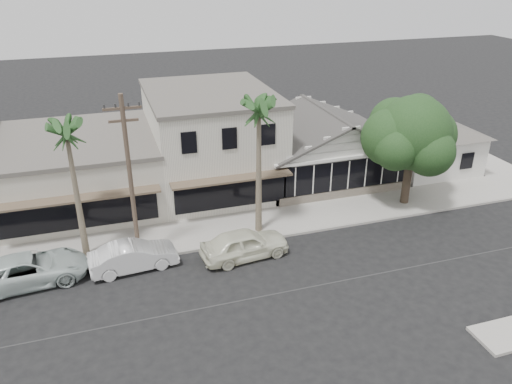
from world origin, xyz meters
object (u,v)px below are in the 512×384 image
object	(u,v)px
utility_pole	(130,177)
car_1	(133,256)
car_0	(245,244)
car_2	(30,269)
shade_tree	(411,134)

from	to	relation	value
utility_pole	car_1	distance (m)	4.16
car_0	car_2	world-z (taller)	car_0
utility_pole	car_1	world-z (taller)	utility_pole
car_1	shade_tree	size ratio (longest dim) A/B	0.62
utility_pole	car_0	bearing A→B (deg)	-16.23
car_2	car_1	bearing A→B (deg)	-98.62
car_0	car_1	distance (m)	5.83
car_0	car_1	xyz separation A→B (m)	(-5.79, 0.68, -0.07)
car_1	shade_tree	xyz separation A→B (m)	(17.54, 2.52, 4.02)
car_2	car_0	bearing A→B (deg)	-100.39
shade_tree	utility_pole	bearing A→B (deg)	-174.65
utility_pole	car_2	size ratio (longest dim) A/B	1.63
car_0	shade_tree	bearing A→B (deg)	-81.03
utility_pole	car_0	size ratio (longest dim) A/B	1.89
car_0	shade_tree	world-z (taller)	shade_tree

